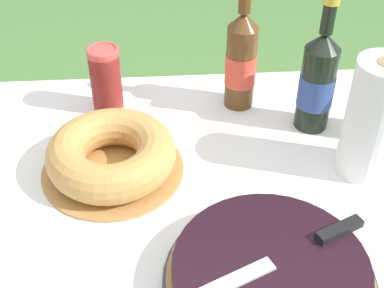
{
  "coord_description": "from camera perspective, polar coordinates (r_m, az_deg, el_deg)",
  "views": [
    {
      "loc": [
        0.03,
        -0.74,
        1.43
      ],
      "look_at": [
        0.09,
        0.1,
        0.74
      ],
      "focal_mm": 50.0,
      "sensor_mm": 36.0,
      "label": 1
    }
  ],
  "objects": [
    {
      "name": "tablecloth",
      "position": [
        1.07,
        -4.36,
        -6.88
      ],
      "size": [
        1.43,
        0.93,
        0.1
      ],
      "color": "white",
      "rests_on": "garden_table"
    },
    {
      "name": "cup_stack",
      "position": [
        1.27,
        -9.18,
        6.78
      ],
      "size": [
        0.07,
        0.07,
        0.16
      ],
      "color": "#E04C47",
      "rests_on": "tablecloth"
    },
    {
      "name": "paper_towel_roll",
      "position": [
        1.11,
        18.75,
        2.49
      ],
      "size": [
        0.11,
        0.11,
        0.26
      ],
      "color": "white",
      "rests_on": "tablecloth"
    },
    {
      "name": "juice_bottle_red",
      "position": [
        1.21,
        13.22,
        6.51
      ],
      "size": [
        0.08,
        0.08,
        0.32
      ],
      "color": "black",
      "rests_on": "tablecloth"
    },
    {
      "name": "garden_table",
      "position": [
        1.11,
        -4.21,
        -8.92
      ],
      "size": [
        1.42,
        0.92,
        0.68
      ],
      "color": "brown",
      "rests_on": "ground_plane"
    },
    {
      "name": "bundt_cake",
      "position": [
        1.11,
        -8.59,
        -1.18
      ],
      "size": [
        0.3,
        0.3,
        0.09
      ],
      "color": "#B78447",
      "rests_on": "tablecloth"
    },
    {
      "name": "berry_tart",
      "position": [
        0.92,
        8.3,
        -13.71
      ],
      "size": [
        0.36,
        0.36,
        0.06
      ],
      "color": "#38383D",
      "rests_on": "tablecloth"
    },
    {
      "name": "cider_bottle_amber",
      "position": [
        1.26,
        5.25,
        8.9
      ],
      "size": [
        0.07,
        0.07,
        0.32
      ],
      "color": "brown",
      "rests_on": "tablecloth"
    },
    {
      "name": "serving_knife",
      "position": [
        0.9,
        10.06,
        -11.58
      ],
      "size": [
        0.35,
        0.18,
        0.01
      ],
      "rotation": [
        0.0,
        0.0,
        3.57
      ],
      "color": "silver",
      "rests_on": "berry_tart"
    }
  ]
}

